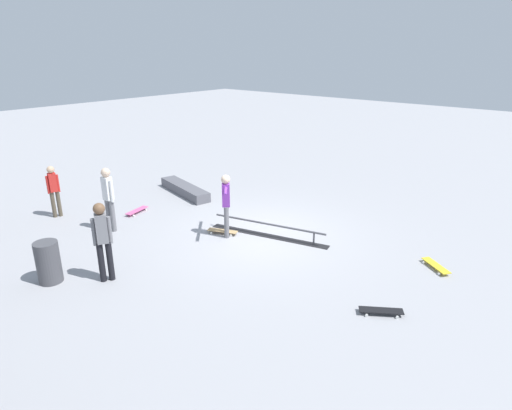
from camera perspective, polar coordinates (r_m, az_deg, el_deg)
ground_plane at (r=11.47m, az=0.45°, el=-3.88°), size 60.00×60.00×0.00m
grind_rail at (r=11.33m, az=1.63°, el=-3.35°), size 3.21×1.01×0.36m
skate_ledge at (r=14.78m, az=-9.28°, el=2.03°), size 2.57×1.08×0.31m
skater_main at (r=11.05m, az=-3.92°, el=0.48°), size 0.95×1.03×1.65m
skateboard_main at (r=11.54m, az=-4.40°, el=-3.40°), size 0.82×0.49×0.09m
bystander_grey_shirt at (r=9.44m, az=-19.37°, el=-4.06°), size 0.28×0.38×1.73m
bystander_red_shirt at (r=13.66m, az=-24.90°, el=1.97°), size 0.22×0.34×1.51m
bystander_white_shirt at (r=12.02m, az=-18.71°, el=1.14°), size 0.39×0.24×1.73m
loose_skateboard_pink at (r=13.39m, az=-15.27°, el=-0.70°), size 0.39×0.82×0.09m
loose_skateboard_black at (r=8.56m, az=16.00°, el=-13.11°), size 0.78×0.61×0.09m
loose_skateboard_yellow at (r=10.54m, az=22.41°, el=-7.32°), size 0.77×0.63×0.09m
trash_bin at (r=10.06m, az=-25.47°, el=-6.75°), size 0.48×0.48×0.89m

